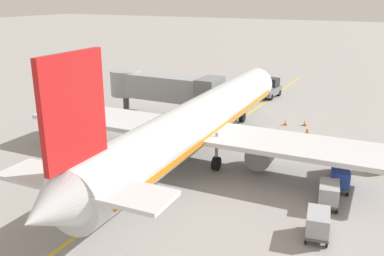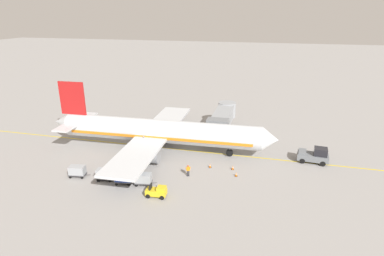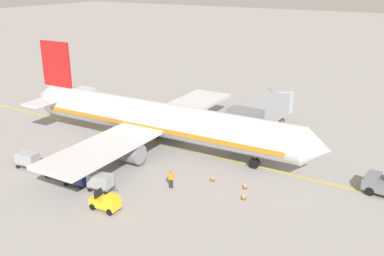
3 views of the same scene
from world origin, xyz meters
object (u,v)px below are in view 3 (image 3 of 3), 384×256
(baggage_cart_tail_end, at_px, (27,159))
(safety_cone_nose_right, at_px, (212,178))
(parked_airliner, at_px, (158,120))
(safety_cone_wing_tip, at_px, (245,185))
(baggage_cart_front, at_px, (100,181))
(ground_crew_wing_walker, at_px, (171,178))
(jet_bridge, at_px, (266,110))
(baggage_cart_third_in_train, at_px, (57,168))
(safety_cone_nose_left, at_px, (243,196))
(baggage_cart_second_in_train, at_px, (76,176))
(baggage_tug_lead, at_px, (106,202))

(baggage_cart_tail_end, xyz_separation_m, safety_cone_nose_right, (-7.11, 17.05, -0.66))
(parked_airliner, xyz_separation_m, safety_cone_wing_tip, (4.03, 12.54, -2.90))
(safety_cone_nose_right, height_order, safety_cone_wing_tip, same)
(safety_cone_wing_tip, bearing_deg, baggage_cart_front, -56.40)
(ground_crew_wing_walker, relative_size, safety_cone_wing_tip, 2.86)
(jet_bridge, bearing_deg, baggage_cart_third_in_train, -32.39)
(baggage_cart_front, distance_m, baggage_cart_tail_end, 9.58)
(baggage_cart_front, bearing_deg, safety_cone_wing_tip, 123.60)
(parked_airliner, distance_m, safety_cone_nose_left, 14.80)
(ground_crew_wing_walker, bearing_deg, safety_cone_nose_left, 103.66)
(parked_airliner, height_order, baggage_cart_front, parked_airliner)
(safety_cone_nose_right, bearing_deg, baggage_cart_second_in_train, -54.27)
(parked_airliner, xyz_separation_m, baggage_cart_second_in_train, (11.50, -0.85, -2.24))
(safety_cone_nose_left, bearing_deg, safety_cone_wing_tip, -158.77)
(baggage_cart_front, relative_size, safety_cone_nose_right, 5.04)
(baggage_cart_front, relative_size, safety_cone_wing_tip, 5.04)
(baggage_cart_front, bearing_deg, safety_cone_nose_left, 114.66)
(jet_bridge, bearing_deg, baggage_cart_tail_end, -39.84)
(ground_crew_wing_walker, bearing_deg, baggage_cart_third_in_train, -70.36)
(jet_bridge, bearing_deg, safety_cone_nose_left, 16.23)
(baggage_cart_tail_end, bearing_deg, baggage_tug_lead, 80.35)
(baggage_tug_lead, relative_size, ground_crew_wing_walker, 1.51)
(baggage_cart_third_in_train, distance_m, baggage_cart_tail_end, 4.09)
(baggage_cart_third_in_train, bearing_deg, parked_airliner, 161.82)
(jet_bridge, height_order, safety_cone_nose_right, jet_bridge)
(safety_cone_nose_left, bearing_deg, baggage_cart_tail_end, -75.53)
(baggage_cart_second_in_train, relative_size, baggage_cart_third_in_train, 1.00)
(baggage_cart_third_in_train, bearing_deg, safety_cone_wing_tip, 113.90)
(safety_cone_nose_left, distance_m, safety_cone_wing_tip, 2.01)
(baggage_cart_front, distance_m, safety_cone_wing_tip, 12.90)
(jet_bridge, relative_size, safety_cone_nose_left, 22.63)
(baggage_tug_lead, bearing_deg, safety_cone_nose_left, 130.56)
(baggage_cart_front, distance_m, baggage_cart_third_in_train, 5.49)
(baggage_cart_second_in_train, xyz_separation_m, baggage_cart_third_in_train, (-0.28, -2.84, 0.00))
(baggage_cart_third_in_train, relative_size, safety_cone_nose_right, 5.04)
(baggage_cart_third_in_train, relative_size, ground_crew_wing_walker, 1.76)
(parked_airliner, relative_size, safety_cone_wing_tip, 63.21)
(baggage_cart_second_in_train, bearing_deg, parked_airliner, 175.79)
(safety_cone_nose_right, distance_m, safety_cone_wing_tip, 3.26)
(baggage_tug_lead, distance_m, safety_cone_wing_tip, 12.37)
(parked_airliner, height_order, safety_cone_nose_left, parked_airliner)
(parked_airliner, bearing_deg, baggage_cart_tail_end, -34.45)
(baggage_tug_lead, bearing_deg, baggage_cart_third_in_train, -105.04)
(ground_crew_wing_walker, bearing_deg, baggage_cart_front, -53.72)
(ground_crew_wing_walker, bearing_deg, jet_bridge, 172.45)
(parked_airliner, bearing_deg, safety_cone_nose_right, 65.57)
(jet_bridge, bearing_deg, baggage_cart_second_in_train, -25.91)
(baggage_cart_tail_end, relative_size, safety_cone_wing_tip, 5.04)
(baggage_tug_lead, xyz_separation_m, baggage_cart_tail_end, (-2.08, -12.26, 0.24))
(jet_bridge, height_order, baggage_cart_front, jet_bridge)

